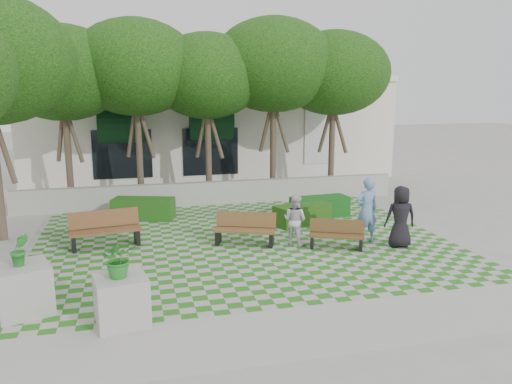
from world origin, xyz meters
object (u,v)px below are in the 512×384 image
object	(u,v)px
person_dark	(400,217)
planter_front	(121,290)
planter_back	(23,287)
person_blue	(367,210)
person_white	(295,220)
hedge_midleft	(143,209)
hedge_midright	(302,214)
bench_east	(336,235)
bench_mid	(245,229)
bench_west	(105,230)
hedge_east	(320,207)

from	to	relation	value
person_dark	planter_front	bearing A→B (deg)	31.91
planter_back	person_blue	distance (m)	9.30
planter_front	person_white	size ratio (longest dim) A/B	1.15
person_dark	hedge_midleft	bearing A→B (deg)	-24.92
person_white	hedge_midright	bearing A→B (deg)	-67.89
person_white	bench_east	bearing A→B (deg)	-163.14
bench_mid	planter_front	distance (m)	5.55
planter_front	person_dark	bearing A→B (deg)	21.29
bench_east	person_dark	world-z (taller)	person_dark
bench_east	bench_west	bearing A→B (deg)	-171.40
hedge_east	bench_mid	bearing A→B (deg)	-142.83
hedge_midright	person_dark	distance (m)	3.61
bench_mid	hedge_east	world-z (taller)	bench_mid
hedge_east	person_dark	bearing A→B (deg)	-76.25
hedge_east	planter_front	distance (m)	9.63
hedge_midright	person_white	xyz separation A→B (m)	(-0.98, -2.09, 0.40)
bench_west	hedge_east	distance (m)	7.48
hedge_east	person_blue	size ratio (longest dim) A/B	1.04
hedge_east	hedge_midright	xyz separation A→B (m)	(-0.93, -0.81, -0.01)
bench_mid	person_dark	world-z (taller)	person_dark
planter_back	hedge_midright	bearing A→B (deg)	33.16
hedge_midleft	planter_front	distance (m)	8.08
hedge_east	person_white	distance (m)	3.50
bench_east	hedge_east	world-z (taller)	bench_east
hedge_east	person_dark	world-z (taller)	person_dark
bench_west	person_white	world-z (taller)	person_white
bench_mid	bench_west	size ratio (longest dim) A/B	0.91
bench_mid	person_white	world-z (taller)	person_white
bench_east	planter_back	world-z (taller)	planter_back
bench_west	bench_east	bearing A→B (deg)	-24.19
planter_back	bench_mid	bearing A→B (deg)	32.01
hedge_east	planter_back	size ratio (longest dim) A/B	1.22
hedge_east	hedge_midright	distance (m)	1.23
hedge_east	person_blue	world-z (taller)	person_blue
person_dark	planter_back	bearing A→B (deg)	22.52
person_dark	person_white	xyz separation A→B (m)	(-2.86, 0.94, -0.16)
person_dark	person_blue	bearing A→B (deg)	-30.74
bench_west	planter_back	xyz separation A→B (m)	(-1.42, -4.14, 0.06)
bench_east	bench_west	size ratio (longest dim) A/B	0.79
bench_east	person_dark	bearing A→B (deg)	13.74
bench_west	planter_back	size ratio (longest dim) A/B	1.23
planter_back	person_white	distance (m)	7.40
planter_back	person_white	bearing A→B (deg)	23.70
hedge_east	planter_front	world-z (taller)	planter_front
planter_front	bench_west	bearing A→B (deg)	95.65
person_blue	person_dark	size ratio (longest dim) A/B	1.09
bench_west	person_white	xyz separation A→B (m)	(5.36, -1.16, 0.24)
hedge_midright	planter_back	xyz separation A→B (m)	(-7.76, -5.07, 0.22)
bench_east	planter_back	xyz separation A→B (m)	(-7.82, -2.36, 0.17)
bench_mid	hedge_midright	size ratio (longest dim) A/B	0.95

